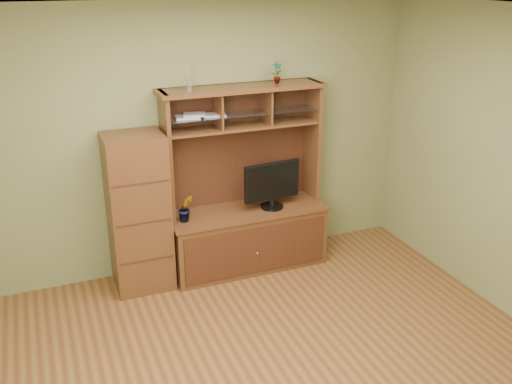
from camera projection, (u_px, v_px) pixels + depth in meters
room at (285, 214)px, 4.00m from camera, size 4.54×4.04×2.74m
media_hutch at (246, 219)px, 5.92m from camera, size 1.66×0.61×1.90m
monitor at (272, 184)px, 5.80m from camera, size 0.61×0.24×0.49m
orchid_plant at (185, 208)px, 5.53m from camera, size 0.15×0.12×0.27m
top_plant at (277, 72)px, 5.57m from camera, size 0.12×0.09×0.21m
reed_diffuser at (189, 79)px, 5.27m from camera, size 0.05×0.05×0.26m
magazines at (198, 116)px, 5.42m from camera, size 0.51×0.21×0.04m
side_cabinet at (139, 213)px, 5.45m from camera, size 0.55×0.50×1.55m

